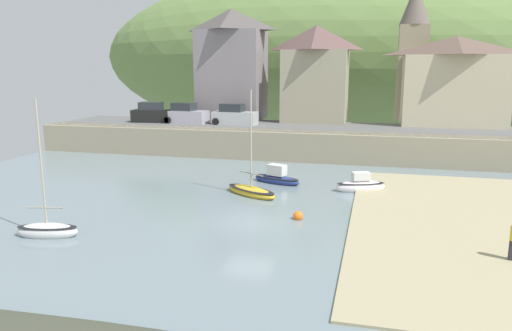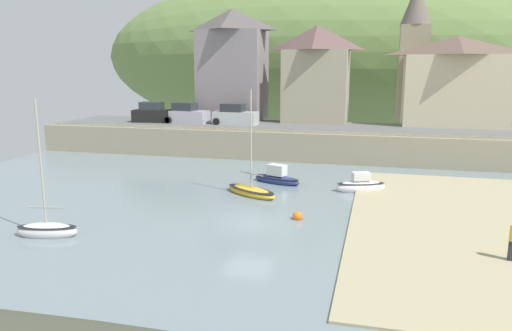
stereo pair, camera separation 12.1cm
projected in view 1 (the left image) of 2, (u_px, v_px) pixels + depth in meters
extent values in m
cube|color=gray|center=(249.00, 222.00, 24.49)|extent=(48.00, 40.00, 0.06)
cube|color=gray|center=(301.00, 146.00, 40.40)|extent=(48.00, 2.40, 2.40)
cube|color=#606060|center=(308.00, 127.00, 43.68)|extent=(48.00, 9.00, 0.10)
ellipsoid|color=olive|center=(353.00, 56.00, 74.59)|extent=(80.00, 44.00, 26.61)
cube|color=gray|center=(232.00, 76.00, 49.09)|extent=(6.35, 5.03, 8.86)
pyramid|color=#534E4B|center=(231.00, 20.00, 47.98)|extent=(6.65, 5.33, 2.13)
cube|color=tan|center=(315.00, 86.00, 47.25)|extent=(6.12, 4.84, 6.89)
pyramid|color=brown|center=(316.00, 38.00, 46.32)|extent=(6.42, 5.14, 2.33)
cube|color=beige|center=(453.00, 90.00, 44.27)|extent=(8.92, 5.56, 6.36)
pyramid|color=brown|center=(457.00, 45.00, 43.47)|extent=(9.22, 5.86, 1.68)
cube|color=gray|center=(411.00, 73.00, 48.61)|extent=(2.80, 2.80, 9.36)
cone|color=#665B51|center=(416.00, 3.00, 47.25)|extent=(3.00, 3.00, 4.15)
ellipsoid|color=navy|center=(277.00, 180.00, 32.61)|extent=(3.58, 2.17, 0.70)
ellipsoid|color=black|center=(277.00, 177.00, 32.57)|extent=(3.51, 2.13, 0.12)
cube|color=silver|center=(277.00, 170.00, 32.47)|extent=(1.38, 1.11, 0.72)
ellipsoid|color=white|center=(361.00, 187.00, 30.45)|extent=(3.27, 1.94, 0.93)
ellipsoid|color=black|center=(361.00, 183.00, 30.40)|extent=(3.21, 1.91, 0.12)
cube|color=silver|center=(361.00, 176.00, 30.30)|extent=(1.26, 0.99, 0.50)
ellipsoid|color=gold|center=(251.00, 192.00, 29.59)|extent=(3.98, 3.11, 0.65)
ellipsoid|color=black|center=(251.00, 189.00, 29.56)|extent=(3.90, 3.05, 0.12)
cylinder|color=#B2A893|center=(251.00, 139.00, 28.94)|extent=(0.09, 0.09, 5.89)
cylinder|color=gray|center=(251.00, 174.00, 29.36)|extent=(1.76, 1.11, 0.07)
ellipsoid|color=silver|center=(47.00, 232.00, 22.33)|extent=(3.00, 1.54, 0.82)
ellipsoid|color=black|center=(47.00, 227.00, 22.28)|extent=(2.94, 1.51, 0.12)
cylinder|color=#B2A893|center=(41.00, 163.00, 21.67)|extent=(0.09, 0.09, 5.70)
cylinder|color=gray|center=(45.00, 208.00, 22.10)|extent=(1.63, 0.40, 0.07)
cube|color=black|center=(154.00, 116.00, 47.17)|extent=(4.26, 2.12, 1.20)
cube|color=#282D33|center=(151.00, 106.00, 47.04)|extent=(2.25, 1.71, 0.80)
cylinder|color=black|center=(173.00, 118.00, 47.59)|extent=(0.64, 0.22, 0.64)
cylinder|color=black|center=(166.00, 120.00, 46.07)|extent=(0.64, 0.22, 0.64)
cylinder|color=black|center=(142.00, 118.00, 48.38)|extent=(0.64, 0.22, 0.64)
cylinder|color=black|center=(135.00, 119.00, 46.86)|extent=(0.64, 0.22, 0.64)
cube|color=#B3B0BF|center=(187.00, 117.00, 46.35)|extent=(4.27, 2.15, 1.20)
cube|color=#282D33|center=(184.00, 107.00, 46.22)|extent=(2.26, 1.73, 0.80)
cylinder|color=black|center=(206.00, 119.00, 46.77)|extent=(0.64, 0.22, 0.64)
cylinder|color=black|center=(200.00, 121.00, 45.25)|extent=(0.64, 0.22, 0.64)
cylinder|color=black|center=(174.00, 118.00, 47.56)|extent=(0.64, 0.22, 0.64)
cylinder|color=black|center=(167.00, 120.00, 46.04)|extent=(0.64, 0.22, 0.64)
cube|color=#B6BEC0|center=(235.00, 118.00, 45.19)|extent=(4.20, 1.95, 1.20)
cube|color=#282D33|center=(232.00, 108.00, 45.06)|extent=(2.19, 1.63, 0.80)
cylinder|color=black|center=(254.00, 121.00, 45.61)|extent=(0.64, 0.22, 0.64)
cylinder|color=black|center=(250.00, 122.00, 44.09)|extent=(0.64, 0.22, 0.64)
cylinder|color=black|center=(221.00, 120.00, 46.40)|extent=(0.64, 0.22, 0.64)
cylinder|color=black|center=(216.00, 121.00, 44.88)|extent=(0.64, 0.22, 0.64)
sphere|color=orange|center=(298.00, 216.00, 24.85)|extent=(0.52, 0.52, 0.52)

